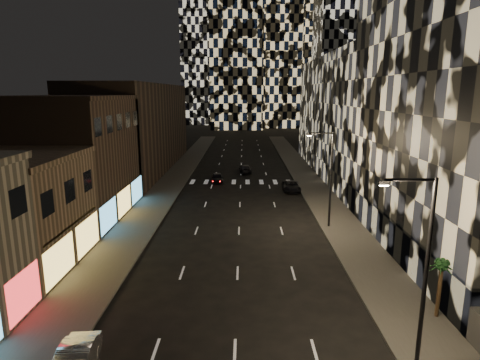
{
  "coord_description": "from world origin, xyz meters",
  "views": [
    {
      "loc": [
        0.42,
        -6.68,
        12.68
      ],
      "look_at": [
        0.14,
        23.84,
        6.0
      ],
      "focal_mm": 30.0,
      "sensor_mm": 36.0,
      "label": 1
    }
  ],
  "objects_px": {
    "car_dark_oncoming": "(245,169)",
    "streetlight_near": "(422,261)",
    "car_dark_rightlane": "(292,186)",
    "palm_tree": "(442,270)",
    "car_dark_midlane": "(217,178)",
    "streetlight_far": "(329,173)"
  },
  "relations": [
    {
      "from": "streetlight_near",
      "to": "car_dark_midlane",
      "type": "relative_size",
      "value": 2.27
    },
    {
      "from": "streetlight_far",
      "to": "car_dark_oncoming",
      "type": "height_order",
      "value": "streetlight_far"
    },
    {
      "from": "streetlight_near",
      "to": "car_dark_rightlane",
      "type": "relative_size",
      "value": 1.93
    },
    {
      "from": "car_dark_rightlane",
      "to": "palm_tree",
      "type": "xyz_separation_m",
      "value": [
        4.78,
        -30.32,
        2.36
      ]
    },
    {
      "from": "car_dark_oncoming",
      "to": "palm_tree",
      "type": "height_order",
      "value": "palm_tree"
    },
    {
      "from": "car_dark_midlane",
      "to": "streetlight_near",
      "type": "bearing_deg",
      "value": -79.18
    },
    {
      "from": "car_dark_rightlane",
      "to": "streetlight_near",
      "type": "bearing_deg",
      "value": -86.36
    },
    {
      "from": "streetlight_far",
      "to": "streetlight_near",
      "type": "bearing_deg",
      "value": -90.0
    },
    {
      "from": "streetlight_near",
      "to": "car_dark_oncoming",
      "type": "xyz_separation_m",
      "value": [
        -7.65,
        46.88,
        -4.71
      ]
    },
    {
      "from": "palm_tree",
      "to": "car_dark_midlane",
      "type": "bearing_deg",
      "value": 112.76
    },
    {
      "from": "car_dark_oncoming",
      "to": "streetlight_near",
      "type": "bearing_deg",
      "value": 95.51
    },
    {
      "from": "car_dark_rightlane",
      "to": "car_dark_oncoming",
      "type": "bearing_deg",
      "value": 116.87
    },
    {
      "from": "car_dark_rightlane",
      "to": "palm_tree",
      "type": "distance_m",
      "value": 30.78
    },
    {
      "from": "car_dark_midlane",
      "to": "car_dark_oncoming",
      "type": "relative_size",
      "value": 0.9
    },
    {
      "from": "streetlight_near",
      "to": "streetlight_far",
      "type": "bearing_deg",
      "value": 90.0
    },
    {
      "from": "car_dark_oncoming",
      "to": "car_dark_rightlane",
      "type": "relative_size",
      "value": 0.95
    },
    {
      "from": "car_dark_midlane",
      "to": "palm_tree",
      "type": "distance_m",
      "value": 38.45
    },
    {
      "from": "car_dark_rightlane",
      "to": "streetlight_far",
      "type": "bearing_deg",
      "value": -82.64
    },
    {
      "from": "streetlight_far",
      "to": "palm_tree",
      "type": "bearing_deg",
      "value": -78.74
    },
    {
      "from": "streetlight_far",
      "to": "car_dark_midlane",
      "type": "relative_size",
      "value": 2.27
    },
    {
      "from": "car_dark_oncoming",
      "to": "car_dark_rightlane",
      "type": "xyz_separation_m",
      "value": [
        6.01,
        -12.36,
        0.01
      ]
    },
    {
      "from": "streetlight_far",
      "to": "car_dark_rightlane",
      "type": "relative_size",
      "value": 1.93
    }
  ]
}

